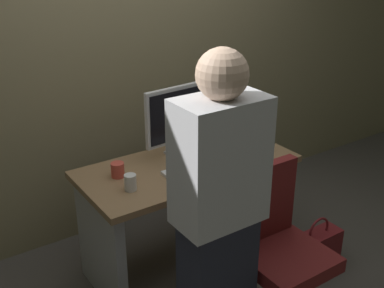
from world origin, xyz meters
name	(u,v)px	position (x,y,z in m)	size (l,w,h in m)	color
ground_plane	(188,261)	(0.00, 0.00, 0.00)	(9.00, 9.00, 0.00)	#4C4742
wall_back	(124,21)	(0.00, 0.77, 1.50)	(6.40, 0.10, 3.00)	#8C7F5B
desk	(188,196)	(0.00, 0.00, 0.50)	(1.35, 0.64, 0.73)	#93704C
office_chair	(277,258)	(0.10, -0.73, 0.43)	(0.52, 0.52, 0.94)	black
person_at_desk	(218,221)	(-0.34, -0.77, 0.84)	(0.40, 0.24, 1.64)	#262838
monitor	(182,116)	(0.06, 0.15, 0.99)	(0.54, 0.16, 0.46)	silver
keyboard	(197,168)	(0.00, -0.10, 0.74)	(0.43, 0.13, 0.02)	white
mouse	(230,155)	(0.28, -0.07, 0.75)	(0.06, 0.10, 0.03)	black
cup_near_keyboard	(130,182)	(-0.45, -0.10, 0.78)	(0.07, 0.07, 0.09)	silver
cup_by_monitor	(118,170)	(-0.44, 0.08, 0.78)	(0.08, 0.08, 0.09)	#D84C3F
book_stack	(229,130)	(0.45, 0.16, 0.81)	(0.23, 0.17, 0.15)	gold
cell_phone	(260,157)	(0.43, -0.19, 0.74)	(0.07, 0.14, 0.01)	black
handbag	(316,249)	(0.67, -0.53, 0.14)	(0.34, 0.14, 0.38)	maroon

